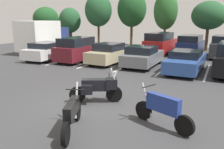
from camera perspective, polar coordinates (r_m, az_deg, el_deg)
name	(u,v)px	position (r m, az deg, el deg)	size (l,w,h in m)	color
ground	(91,107)	(9.44, -5.09, -7.67)	(44.00, 44.00, 0.10)	#38383A
motorcycle_touring	(98,87)	(9.57, -3.45, -2.96)	(1.97, 1.25, 1.38)	black
motorcycle_second	(72,114)	(7.30, -9.53, -9.23)	(1.03, 2.19, 1.30)	black
motorcycle_third	(162,109)	(7.60, 11.96, -8.10)	(2.04, 1.02, 1.27)	black
parking_stripes	(128,65)	(17.30, 3.74, 2.23)	(16.27, 5.12, 0.01)	silver
car_white	(49,51)	(20.39, -14.94, 5.55)	(2.25, 4.89, 1.44)	white
car_maroon	(79,49)	(19.08, -7.97, 5.97)	(1.92, 4.67, 1.88)	maroon
car_champagne	(110,54)	(17.92, -0.54, 5.03)	(2.16, 4.49, 1.52)	#C1B289
car_grey	(143,56)	(16.88, 7.37, 4.33)	(1.98, 4.25, 1.45)	slate
car_blue	(186,61)	(15.82, 17.27, 3.06)	(2.08, 4.92, 1.37)	#2D519E
car_far_red	(160,43)	(22.94, 11.51, 7.30)	(2.32, 4.82, 2.04)	maroon
car_far_navy	(191,45)	(22.80, 18.33, 6.65)	(2.07, 4.32, 1.87)	navy
car_far_charcoal	(224,47)	(22.50, 25.13, 5.99)	(2.08, 4.57, 1.91)	#38383D
box_truck	(43,36)	(24.61, -16.16, 8.81)	(3.04, 6.35, 3.08)	navy
tree_far_left	(98,10)	(30.23, -3.28, 15.05)	(3.31, 3.31, 6.21)	#4C3823
tree_center	(132,9)	(30.34, 4.78, 15.32)	(3.54, 3.54, 6.58)	#4C3823
tree_left	(46,19)	(34.96, -15.51, 12.72)	(3.51, 3.51, 4.84)	#4C3823
tree_center_left	(209,16)	(26.87, 22.15, 12.94)	(3.45, 3.45, 5.04)	#4C3823
tree_right	(166,11)	(27.32, 12.71, 14.61)	(2.57, 2.57, 6.11)	#4C3823
tree_rear	(70,21)	(32.02, -10.03, 12.60)	(2.79, 2.79, 4.65)	#4C3823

